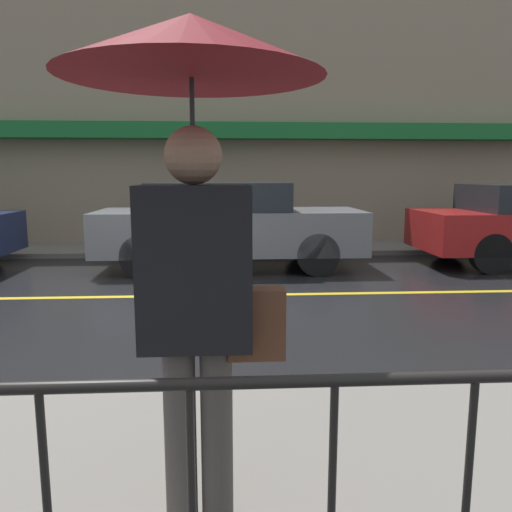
{
  "coord_description": "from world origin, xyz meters",
  "views": [
    {
      "loc": [
        1.1,
        -6.72,
        1.66
      ],
      "look_at": [
        1.34,
        -2.87,
        1.02
      ],
      "focal_mm": 35.0,
      "sensor_mm": 36.0,
      "label": 1
    }
  ],
  "objects": [
    {
      "name": "lane_marking",
      "position": [
        0.0,
        0.0,
        0.0
      ],
      "size": [
        25.2,
        0.12,
        0.01
      ],
      "color": "gold",
      "rests_on": "ground_plane"
    },
    {
      "name": "building_storefront",
      "position": [
        0.0,
        5.04,
        3.36
      ],
      "size": [
        28.0,
        0.85,
        6.81
      ],
      "color": "gray",
      "rests_on": "ground_plane"
    },
    {
      "name": "pedestrian",
      "position": [
        0.98,
        -4.69,
        1.79
      ],
      "size": [
        1.05,
        1.05,
        2.16
      ],
      "rotation": [
        0.0,
        0.0,
        3.14
      ],
      "color": "#4C4742",
      "rests_on": "sidewalk_near"
    },
    {
      "name": "sidewalk_far",
      "position": [
        0.0,
        4.07,
        0.05
      ],
      "size": [
        28.0,
        1.67,
        0.1
      ],
      "color": "slate",
      "rests_on": "ground_plane"
    },
    {
      "name": "car_grey",
      "position": [
        1.14,
        2.05,
        0.79
      ],
      "size": [
        4.59,
        1.78,
        1.52
      ],
      "color": "slate",
      "rests_on": "ground_plane"
    },
    {
      "name": "ground_plane",
      "position": [
        0.0,
        0.0,
        0.0
      ],
      "size": [
        80.0,
        80.0,
        0.0
      ],
      "primitive_type": "plane",
      "color": "black"
    },
    {
      "name": "sidewalk_near",
      "position": [
        0.0,
        -4.46,
        0.05
      ],
      "size": [
        28.0,
        2.45,
        0.1
      ],
      "color": "slate",
      "rests_on": "ground_plane"
    }
  ]
}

